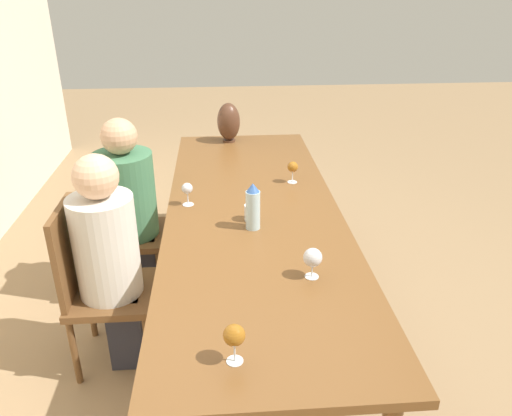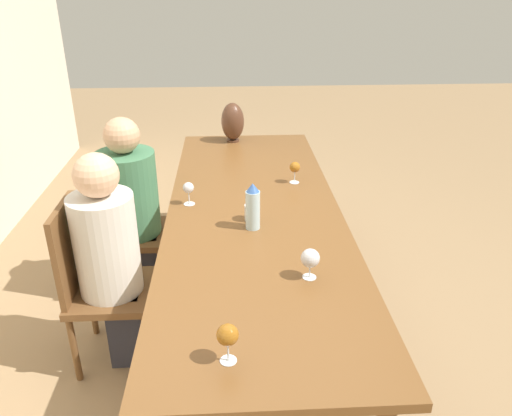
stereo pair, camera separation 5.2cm
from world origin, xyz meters
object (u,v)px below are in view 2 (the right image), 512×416
(wine_glass_1, at_px, (228,336))
(water_bottle, at_px, (253,207))
(water_tumbler, at_px, (252,213))
(wine_glass_2, at_px, (295,168))
(chair_far, at_px, (121,225))
(wine_glass_3, at_px, (188,189))
(vase, at_px, (233,122))
(person_far, at_px, (132,204))
(person_near, at_px, (110,255))
(wine_glass_0, at_px, (310,259))
(chair_near, at_px, (97,281))

(wine_glass_1, bearing_deg, water_bottle, -7.73)
(water_tumbler, height_order, wine_glass_2, wine_glass_2)
(water_tumbler, relative_size, chair_far, 0.09)
(wine_glass_2, xyz_separation_m, wine_glass_3, (-0.29, 0.65, -0.00))
(water_tumbler, distance_m, vase, 1.39)
(wine_glass_3, relative_size, person_far, 0.11)
(water_tumbler, distance_m, person_far, 0.92)
(water_bottle, xyz_separation_m, wine_glass_3, (0.31, 0.35, -0.03))
(water_bottle, bearing_deg, person_far, 50.34)
(wine_glass_1, xyz_separation_m, person_near, (0.94, 0.61, -0.23))
(vase, relative_size, chair_far, 0.32)
(vase, distance_m, wine_glass_2, 0.95)
(vase, bearing_deg, wine_glass_2, -156.54)
(wine_glass_0, bearing_deg, chair_far, 44.00)
(vase, bearing_deg, wine_glass_1, 178.85)
(vase, bearing_deg, person_far, 142.36)
(wine_glass_2, bearing_deg, chair_far, 89.27)
(vase, bearing_deg, chair_far, 138.78)
(chair_far, bearing_deg, person_near, -172.35)
(water_bottle, relative_size, water_tumbler, 2.86)
(person_far, bearing_deg, vase, -37.64)
(vase, relative_size, wine_glass_0, 2.17)
(water_bottle, bearing_deg, wine_glass_3, 48.26)
(chair_near, bearing_deg, wine_glass_1, -143.36)
(person_near, bearing_deg, chair_near, 90.00)
(water_bottle, height_order, water_tumbler, water_bottle)
(chair_near, bearing_deg, water_bottle, -87.41)
(water_bottle, height_order, wine_glass_3, water_bottle)
(wine_glass_0, distance_m, chair_near, 1.21)
(wine_glass_0, xyz_separation_m, chair_far, (1.10, 1.06, -0.37))
(water_tumbler, bearing_deg, chair_far, 57.81)
(person_far, bearing_deg, wine_glass_3, -127.68)
(water_bottle, bearing_deg, wine_glass_1, 172.27)
(wine_glass_0, distance_m, wine_glass_1, 0.61)
(vase, xyz_separation_m, person_far, (-0.86, 0.66, -0.29))
(vase, bearing_deg, person_near, 156.33)
(wine_glass_0, xyz_separation_m, chair_near, (0.44, 1.06, -0.37))
(person_far, bearing_deg, wine_glass_2, -90.79)
(wine_glass_1, height_order, wine_glass_3, wine_glass_1)
(water_bottle, xyz_separation_m, wine_glass_2, (0.60, -0.29, -0.02))
(wine_glass_2, bearing_deg, wine_glass_1, 164.89)
(vase, height_order, person_far, person_far)
(wine_glass_2, xyz_separation_m, person_far, (0.01, 1.04, -0.23))
(wine_glass_2, distance_m, person_far, 1.06)
(person_near, height_order, person_far, person_near)
(wine_glass_3, bearing_deg, water_tumbler, -122.27)
(water_tumbler, bearing_deg, person_near, 99.96)
(water_tumbler, distance_m, chair_near, 0.90)
(wine_glass_1, height_order, wine_glass_2, wine_glass_1)
(water_tumbler, height_order, wine_glass_1, wine_glass_1)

